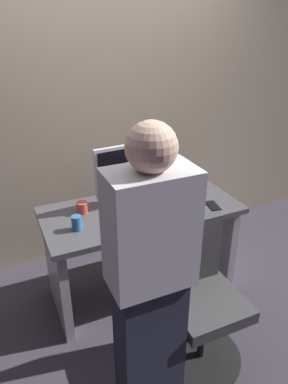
{
  "coord_description": "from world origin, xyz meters",
  "views": [
    {
      "loc": [
        -0.91,
        -2.08,
        2.0
      ],
      "look_at": [
        0.0,
        -0.05,
        0.9
      ],
      "focal_mm": 33.43,
      "sensor_mm": 36.0,
      "label": 1
    }
  ],
  "objects_px": {
    "cell_phone": "(213,206)",
    "person_at_desk": "(150,282)",
    "cup_by_monitor": "(82,208)",
    "desk": "(141,235)",
    "mouse": "(178,207)",
    "office_chair": "(200,302)",
    "keyboard": "(137,218)",
    "monitor": "(131,171)",
    "book_stack": "(182,185)",
    "cup_near_keyboard": "(77,223)"
  },
  "relations": [
    {
      "from": "cup_near_keyboard",
      "to": "book_stack",
      "type": "xyz_separation_m",
      "value": [
        0.89,
        0.19,
        0.02
      ]
    },
    {
      "from": "keyboard",
      "to": "mouse",
      "type": "bearing_deg",
      "value": 4.52
    },
    {
      "from": "cup_near_keyboard",
      "to": "cup_by_monitor",
      "type": "relative_size",
      "value": 1.23
    },
    {
      "from": "cell_phone",
      "to": "mouse",
      "type": "bearing_deg",
      "value": 175.47
    },
    {
      "from": "keyboard",
      "to": "cup_near_keyboard",
      "type": "xyz_separation_m",
      "value": [
        -0.41,
        0.04,
        0.04
      ]
    },
    {
      "from": "cup_near_keyboard",
      "to": "desk",
      "type": "bearing_deg",
      "value": 11.09
    },
    {
      "from": "mouse",
      "to": "cup_by_monitor",
      "type": "relative_size",
      "value": 1.24
    },
    {
      "from": "monitor",
      "to": "book_stack",
      "type": "bearing_deg",
      "value": -1.26
    },
    {
      "from": "monitor",
      "to": "cup_near_keyboard",
      "type": "relative_size",
      "value": 5.49
    },
    {
      "from": "office_chair",
      "to": "book_stack",
      "type": "bearing_deg",
      "value": 68.81
    },
    {
      "from": "cell_phone",
      "to": "person_at_desk",
      "type": "bearing_deg",
      "value": -131.36
    },
    {
      "from": "office_chair",
      "to": "keyboard",
      "type": "distance_m",
      "value": 0.68
    },
    {
      "from": "person_at_desk",
      "to": "cup_by_monitor",
      "type": "bearing_deg",
      "value": 94.76
    },
    {
      "from": "cup_by_monitor",
      "to": "mouse",
      "type": "bearing_deg",
      "value": -20.0
    },
    {
      "from": "cup_near_keyboard",
      "to": "cell_phone",
      "type": "relative_size",
      "value": 0.68
    },
    {
      "from": "mouse",
      "to": "monitor",
      "type": "bearing_deg",
      "value": 139.71
    },
    {
      "from": "person_at_desk",
      "to": "cup_by_monitor",
      "type": "relative_size",
      "value": 20.38
    },
    {
      "from": "mouse",
      "to": "cup_near_keyboard",
      "type": "bearing_deg",
      "value": 177.68
    },
    {
      "from": "person_at_desk",
      "to": "cup_near_keyboard",
      "type": "relative_size",
      "value": 16.63
    },
    {
      "from": "monitor",
      "to": "cup_by_monitor",
      "type": "distance_m",
      "value": 0.43
    },
    {
      "from": "monitor",
      "to": "mouse",
      "type": "height_order",
      "value": "monitor"
    },
    {
      "from": "desk",
      "to": "cup_near_keyboard",
      "type": "distance_m",
      "value": 0.58
    },
    {
      "from": "monitor",
      "to": "cell_phone",
      "type": "height_order",
      "value": "monitor"
    },
    {
      "from": "cup_by_monitor",
      "to": "cell_phone",
      "type": "height_order",
      "value": "cup_by_monitor"
    },
    {
      "from": "office_chair",
      "to": "mouse",
      "type": "bearing_deg",
      "value": 75.26
    },
    {
      "from": "book_stack",
      "to": "person_at_desk",
      "type": "bearing_deg",
      "value": -127.28
    },
    {
      "from": "mouse",
      "to": "office_chair",
      "type": "bearing_deg",
      "value": -104.74
    },
    {
      "from": "monitor",
      "to": "cup_by_monitor",
      "type": "xyz_separation_m",
      "value": [
        -0.37,
        0.0,
        -0.22
      ]
    },
    {
      "from": "desk",
      "to": "monitor",
      "type": "distance_m",
      "value": 0.5
    },
    {
      "from": "cell_phone",
      "to": "cup_by_monitor",
      "type": "bearing_deg",
      "value": 171.33
    },
    {
      "from": "desk",
      "to": "person_at_desk",
      "type": "xyz_separation_m",
      "value": [
        -0.33,
        -0.85,
        0.32
      ]
    },
    {
      "from": "office_chair",
      "to": "book_stack",
      "type": "xyz_separation_m",
      "value": [
        0.31,
        0.79,
        0.39
      ]
    },
    {
      "from": "person_at_desk",
      "to": "cell_phone",
      "type": "relative_size",
      "value": 11.38
    },
    {
      "from": "keyboard",
      "to": "monitor",
      "type": "bearing_deg",
      "value": 79.76
    },
    {
      "from": "office_chair",
      "to": "monitor",
      "type": "bearing_deg",
      "value": 98.61
    },
    {
      "from": "desk",
      "to": "person_at_desk",
      "type": "relative_size",
      "value": 0.87
    },
    {
      "from": "monitor",
      "to": "mouse",
      "type": "xyz_separation_m",
      "value": [
        0.27,
        -0.23,
        -0.24
      ]
    },
    {
      "from": "keyboard",
      "to": "book_stack",
      "type": "relative_size",
      "value": 1.97
    },
    {
      "from": "office_chair",
      "to": "cup_near_keyboard",
      "type": "distance_m",
      "value": 0.92
    },
    {
      "from": "mouse",
      "to": "cell_phone",
      "type": "bearing_deg",
      "value": -14.28
    },
    {
      "from": "cup_by_monitor",
      "to": "book_stack",
      "type": "xyz_separation_m",
      "value": [
        0.8,
        -0.01,
        0.03
      ]
    },
    {
      "from": "desk",
      "to": "mouse",
      "type": "xyz_separation_m",
      "value": [
        0.24,
        -0.13,
        0.25
      ]
    },
    {
      "from": "office_chair",
      "to": "keyboard",
      "type": "height_order",
      "value": "office_chair"
    },
    {
      "from": "cup_near_keyboard",
      "to": "cell_phone",
      "type": "xyz_separation_m",
      "value": [
        0.99,
        -0.09,
        -0.05
      ]
    },
    {
      "from": "office_chair",
      "to": "mouse",
      "type": "height_order",
      "value": "office_chair"
    },
    {
      "from": "desk",
      "to": "mouse",
      "type": "relative_size",
      "value": 14.24
    },
    {
      "from": "mouse",
      "to": "cup_by_monitor",
      "type": "xyz_separation_m",
      "value": [
        -0.64,
        0.23,
        0.02
      ]
    },
    {
      "from": "person_at_desk",
      "to": "book_stack",
      "type": "bearing_deg",
      "value": 52.72
    },
    {
      "from": "office_chair",
      "to": "cup_by_monitor",
      "type": "distance_m",
      "value": 1.01
    },
    {
      "from": "cell_phone",
      "to": "office_chair",
      "type": "bearing_deg",
      "value": -118.9
    }
  ]
}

